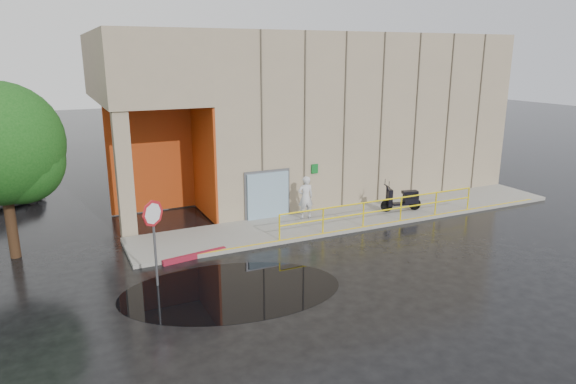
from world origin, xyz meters
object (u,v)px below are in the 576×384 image
scooter (402,193)px  person (306,197)px  stop_sign (154,225)px  red_curb (195,256)px  tree_near (5,149)px

scooter → person: bearing=-176.7°
stop_sign → red_curb: stop_sign is taller
scooter → red_curb: (-9.91, -1.16, -0.90)m
person → stop_sign: size_ratio=0.67×
stop_sign → tree_near: 6.32m
red_curb → tree_near: (-5.63, 2.83, 3.85)m
tree_near → person: bearing=-4.1°
person → tree_near: size_ratio=0.30×
red_curb → scooter: bearing=6.7°
person → red_curb: size_ratio=0.78×
person → scooter: 4.53m
red_curb → tree_near: tree_near is taller
scooter → red_curb: scooter is taller
stop_sign → red_curb: bearing=33.6°
person → red_curb: 5.92m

